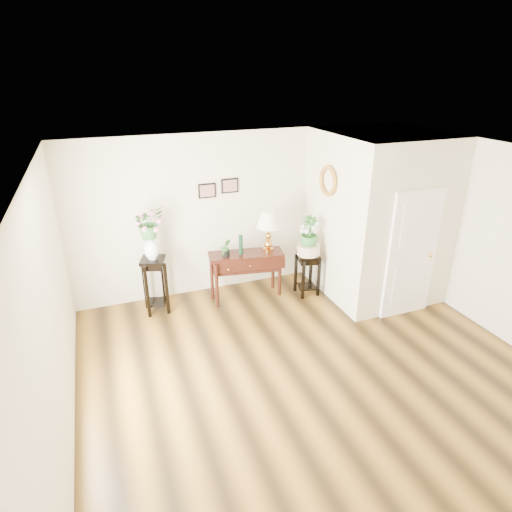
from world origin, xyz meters
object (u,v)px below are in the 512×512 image
table_lamp (268,231)px  plant_stand_a (155,285)px  console_table (246,275)px  plant_stand_b (307,274)px

table_lamp → plant_stand_a: 2.09m
console_table → plant_stand_b: size_ratio=1.65×
console_table → table_lamp: size_ratio=1.78×
console_table → plant_stand_a: 1.55m
table_lamp → plant_stand_a: size_ratio=0.75×
plant_stand_a → plant_stand_b: bearing=-7.8°
console_table → plant_stand_a: bearing=-173.5°
plant_stand_a → plant_stand_b: size_ratio=1.23×
table_lamp → console_table: bearing=180.0°
console_table → plant_stand_a: plant_stand_a is taller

